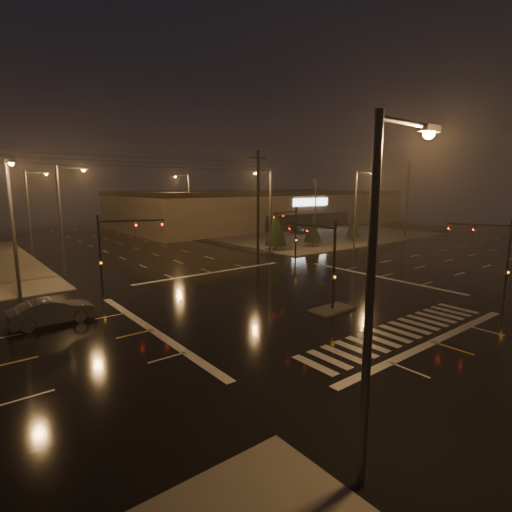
% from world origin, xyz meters
% --- Properties ---
extents(ground, '(140.00, 140.00, 0.00)m').
position_xyz_m(ground, '(0.00, 0.00, 0.00)').
color(ground, black).
rests_on(ground, ground).
extents(sidewalk_ne, '(36.00, 36.00, 0.12)m').
position_xyz_m(sidewalk_ne, '(30.00, 30.00, 0.06)').
color(sidewalk_ne, '#4C4944').
rests_on(sidewalk_ne, ground).
extents(median_island, '(3.00, 1.60, 0.15)m').
position_xyz_m(median_island, '(0.00, -4.00, 0.07)').
color(median_island, '#4C4944').
rests_on(median_island, ground).
extents(crosswalk, '(15.00, 2.60, 0.01)m').
position_xyz_m(crosswalk, '(0.00, -9.00, 0.01)').
color(crosswalk, beige).
rests_on(crosswalk, ground).
extents(stop_bar_near, '(16.00, 0.50, 0.01)m').
position_xyz_m(stop_bar_near, '(0.00, -11.00, 0.01)').
color(stop_bar_near, beige).
rests_on(stop_bar_near, ground).
extents(stop_bar_far, '(16.00, 0.50, 0.01)m').
position_xyz_m(stop_bar_far, '(0.00, 11.00, 0.01)').
color(stop_bar_far, beige).
rests_on(stop_bar_far, ground).
extents(parking_lot, '(50.00, 24.00, 0.08)m').
position_xyz_m(parking_lot, '(35.00, 28.00, 0.04)').
color(parking_lot, black).
rests_on(parking_lot, ground).
extents(retail_building, '(60.20, 28.30, 7.20)m').
position_xyz_m(retail_building, '(35.00, 45.99, 3.84)').
color(retail_building, brown).
rests_on(retail_building, ground).
extents(signal_mast_median, '(0.25, 4.59, 6.00)m').
position_xyz_m(signal_mast_median, '(0.00, -3.07, 3.75)').
color(signal_mast_median, black).
rests_on(signal_mast_median, ground).
extents(signal_mast_ne, '(4.84, 1.86, 6.00)m').
position_xyz_m(signal_mast_ne, '(9.50, 10.14, 3.79)').
color(signal_mast_ne, black).
rests_on(signal_mast_ne, ground).
extents(signal_mast_nw, '(4.84, 1.86, 6.00)m').
position_xyz_m(signal_mast_nw, '(-9.50, 10.14, 3.79)').
color(signal_mast_nw, black).
rests_on(signal_mast_nw, ground).
extents(signal_mast_se, '(1.55, 3.87, 6.00)m').
position_xyz_m(signal_mast_se, '(10.23, -9.75, 3.71)').
color(signal_mast_se, black).
rests_on(signal_mast_se, ground).
extents(streetlight_0, '(2.77, 0.32, 10.00)m').
position_xyz_m(streetlight_0, '(-11.18, -15.00, 5.80)').
color(streetlight_0, '#38383A').
rests_on(streetlight_0, ground).
extents(streetlight_1, '(2.77, 0.32, 10.00)m').
position_xyz_m(streetlight_1, '(-11.18, 18.00, 5.80)').
color(streetlight_1, '#38383A').
rests_on(streetlight_1, ground).
extents(streetlight_2, '(2.77, 0.32, 10.00)m').
position_xyz_m(streetlight_2, '(-11.18, 34.00, 5.80)').
color(streetlight_2, '#38383A').
rests_on(streetlight_2, ground).
extents(streetlight_3, '(2.77, 0.32, 10.00)m').
position_xyz_m(streetlight_3, '(11.18, 16.00, 5.80)').
color(streetlight_3, '#38383A').
rests_on(streetlight_3, ground).
extents(streetlight_4, '(2.77, 0.32, 10.00)m').
position_xyz_m(streetlight_4, '(11.18, 36.00, 5.80)').
color(streetlight_4, '#38383A').
rests_on(streetlight_4, ground).
extents(streetlight_5, '(0.32, 2.77, 10.00)m').
position_xyz_m(streetlight_5, '(-16.00, 11.18, 5.80)').
color(streetlight_5, '#38383A').
rests_on(streetlight_5, ground).
extents(streetlight_6, '(0.32, 2.77, 10.00)m').
position_xyz_m(streetlight_6, '(22.00, 11.18, 5.80)').
color(streetlight_6, '#38383A').
rests_on(streetlight_6, ground).
extents(utility_pole_1, '(2.20, 0.32, 12.00)m').
position_xyz_m(utility_pole_1, '(8.00, 14.00, 6.13)').
color(utility_pole_1, black).
rests_on(utility_pole_1, ground).
extents(utility_pole_2, '(2.20, 0.32, 12.00)m').
position_xyz_m(utility_pole_2, '(38.00, 14.00, 6.13)').
color(utility_pole_2, black).
rests_on(utility_pole_2, ground).
extents(conifer_0, '(2.87, 2.87, 5.18)m').
position_xyz_m(conifer_0, '(13.62, 17.41, 2.94)').
color(conifer_0, black).
rests_on(conifer_0, ground).
extents(conifer_1, '(2.41, 2.41, 4.46)m').
position_xyz_m(conifer_1, '(19.53, 16.57, 2.58)').
color(conifer_1, black).
rests_on(conifer_1, ground).
extents(conifer_2, '(2.01, 2.01, 3.84)m').
position_xyz_m(conifer_2, '(27.97, 16.44, 2.27)').
color(conifer_2, black).
rests_on(conifer_2, ground).
extents(car_parked, '(2.14, 4.21, 1.38)m').
position_xyz_m(car_parked, '(28.51, 28.50, 0.69)').
color(car_parked, black).
rests_on(car_parked, ground).
extents(car_crossing, '(4.82, 1.78, 1.58)m').
position_xyz_m(car_crossing, '(-15.27, 4.66, 0.79)').
color(car_crossing, '#595C60').
rests_on(car_crossing, ground).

